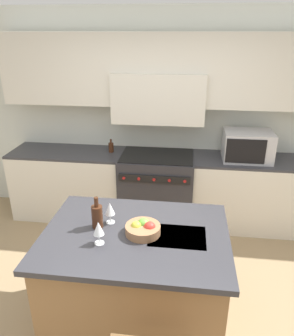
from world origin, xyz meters
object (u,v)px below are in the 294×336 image
(fruit_bowl, at_px, (143,228))
(oil_bottle_on_counter, at_px, (111,147))
(range_stove, at_px, (157,188))
(wine_glass_far, at_px, (110,209))
(microwave, at_px, (247,146))
(wine_bottle, at_px, (97,216))
(wine_glass_near, at_px, (99,229))

(fruit_bowl, distance_m, oil_bottle_on_counter, 1.93)
(range_stove, relative_size, fruit_bowl, 3.42)
(fruit_bowl, bearing_deg, wine_glass_far, 158.08)
(microwave, height_order, wine_bottle, microwave)
(wine_bottle, xyz_separation_m, wine_glass_near, (0.07, -0.22, 0.03))
(range_stove, bearing_deg, oil_bottle_on_counter, 173.41)
(microwave, bearing_deg, oil_bottle_on_counter, 178.26)
(wine_bottle, distance_m, wine_glass_far, 0.12)
(oil_bottle_on_counter, bearing_deg, microwave, -1.74)
(range_stove, bearing_deg, wine_glass_far, -97.99)
(range_stove, height_order, oil_bottle_on_counter, oil_bottle_on_counter)
(microwave, bearing_deg, wine_glass_near, -124.92)
(wine_glass_near, xyz_separation_m, wine_glass_far, (0.02, 0.29, 0.00))
(fruit_bowl, relative_size, oil_bottle_on_counter, 1.58)
(wine_bottle, relative_size, wine_glass_far, 1.44)
(microwave, bearing_deg, range_stove, -179.04)
(range_stove, bearing_deg, wine_bottle, -100.52)
(range_stove, bearing_deg, microwave, 0.96)
(wine_glass_near, relative_size, fruit_bowl, 0.67)
(wine_glass_far, height_order, oil_bottle_on_counter, wine_glass_far)
(wine_glass_far, relative_size, fruit_bowl, 0.67)
(wine_bottle, relative_size, oil_bottle_on_counter, 1.53)
(range_stove, distance_m, wine_bottle, 1.82)
(range_stove, xyz_separation_m, fruit_bowl, (0.06, -1.74, 0.51))
(fruit_bowl, bearing_deg, wine_glass_near, -150.29)
(wine_glass_near, xyz_separation_m, oil_bottle_on_counter, (-0.37, 1.99, -0.07))
(wine_glass_near, height_order, wine_glass_far, same)
(microwave, height_order, fruit_bowl, microwave)
(wine_bottle, bearing_deg, oil_bottle_on_counter, 99.56)
(microwave, height_order, wine_glass_near, microwave)
(range_stove, xyz_separation_m, wine_bottle, (-0.32, -1.70, 0.57))
(wine_glass_far, bearing_deg, fruit_bowl, -21.92)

